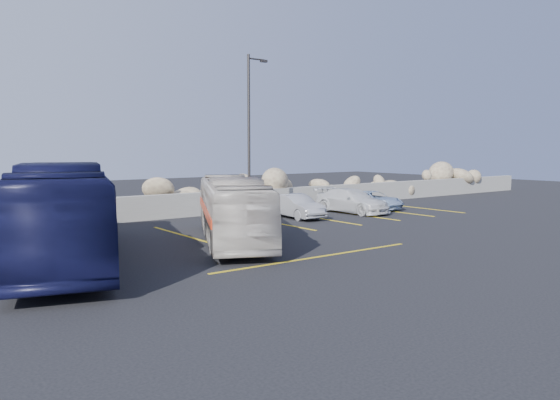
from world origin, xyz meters
TOP-DOWN VIEW (x-y plane):
  - ground at (0.00, 0.00)m, footprint 90.00×90.00m
  - seawall at (0.00, 12.00)m, footprint 60.00×0.40m
  - riprap_pile at (0.00, 13.20)m, footprint 54.00×2.80m
  - parking_lines at (4.64, 5.57)m, footprint 18.16×9.36m
  - lamppost at (2.56, 9.50)m, footprint 1.14×0.18m
  - vintage_bus at (-1.66, 4.27)m, footprint 5.64×8.70m
  - tour_coach at (-7.73, 4.44)m, footprint 5.51×11.23m
  - car_b at (4.51, 8.31)m, footprint 1.50×3.68m
  - car_c at (8.30, 8.24)m, footprint 2.10×4.55m
  - car_d at (10.46, 8.76)m, footprint 1.88×3.79m

SIDE VIEW (x-z plane):
  - ground at x=0.00m, z-range 0.00..0.00m
  - parking_lines at x=4.64m, z-range 0.00..0.01m
  - car_d at x=10.46m, z-range 0.00..1.03m
  - car_b at x=4.51m, z-range 0.00..1.19m
  - seawall at x=0.00m, z-range 0.00..1.20m
  - car_c at x=8.30m, z-range 0.00..1.29m
  - vintage_bus at x=-1.66m, z-range 0.00..2.42m
  - riprap_pile at x=0.00m, z-range 0.00..2.60m
  - tour_coach at x=-7.73m, z-range 0.00..3.05m
  - lamppost at x=2.56m, z-range 0.30..8.30m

